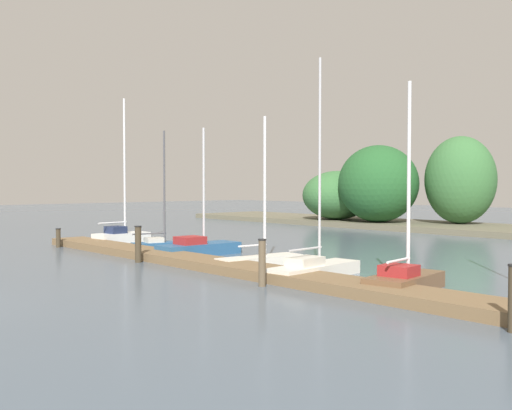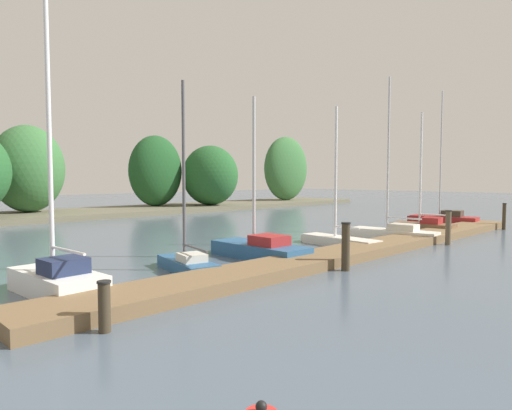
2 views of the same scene
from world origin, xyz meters
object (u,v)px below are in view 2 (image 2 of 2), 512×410
Objects in this scene: mooring_piling_0 at (104,306)px; mooring_piling_3 at (504,216)px; mooring_piling_2 at (448,227)px; sailboat_3 at (337,238)px; sailboat_5 at (422,225)px; sailboat_1 at (186,260)px; sailboat_2 at (257,248)px; sailboat_6 at (442,219)px; mooring_piling_1 at (346,246)px; sailboat_4 at (391,232)px; sailboat_0 at (56,275)px.

mooring_piling_3 is (23.92, 0.00, 0.26)m from mooring_piling_0.
mooring_piling_2 reaches higher than mooring_piling_3.
mooring_piling_3 is at bearing -100.12° from sailboat_3.
sailboat_3 is 0.93× the size of sailboat_5.
sailboat_1 is 3.22m from sailboat_2.
sailboat_2 reaches higher than mooring_piling_3.
sailboat_2 is 4.60m from sailboat_3.
sailboat_3 is 11.69m from sailboat_6.
sailboat_2 is 3.83× the size of mooring_piling_1.
sailboat_3 is at bearing -79.13° from sailboat_1.
sailboat_5 is 4.50m from mooring_piling_2.
sailboat_4 is at bearing -96.35° from sailboat_2.
sailboat_6 is at bearing -88.65° from sailboat_4.
sailboat_0 is at bearing 155.10° from mooring_piling_1.
sailboat_2 is at bearing -76.60° from sailboat_1.
sailboat_3 is 0.78× the size of sailboat_4.
sailboat_0 is 5.20× the size of mooring_piling_1.
mooring_piling_1 is at bearing -179.92° from mooring_piling_3.
sailboat_5 reaches higher than mooring_piling_0.
sailboat_0 is 23.76m from mooring_piling_3.
sailboat_2 is 16.28m from sailboat_6.
sailboat_1 is 0.99× the size of sailboat_3.
sailboat_0 is at bearing 90.45° from sailboat_2.
sailboat_1 is 7.81m from sailboat_3.
sailboat_2 is at bearing 77.65° from sailboat_5.
sailboat_0 is 23.50m from sailboat_6.
sailboat_5 is 6.48× the size of mooring_piling_0.
sailboat_5 is (7.12, -0.55, 0.07)m from sailboat_3.
sailboat_4 is (3.50, -0.66, 0.03)m from sailboat_3.
mooring_piling_1 is at bearing 179.41° from mooring_piling_2.
sailboat_3 reaches higher than sailboat_2.
sailboat_0 is 18.96m from sailboat_5.
mooring_piling_1 is at bearing -121.34° from sailboat_1.
sailboat_5 reaches higher than sailboat_1.
sailboat_3 is 0.72× the size of sailboat_6.
sailboat_4 is at bearing 88.31° from sailboat_6.
sailboat_0 is at bearing 83.23° from mooring_piling_0.
sailboat_4 is 2.71m from mooring_piling_2.
sailboat_3 reaches higher than mooring_piling_3.
mooring_piling_2 reaches higher than mooring_piling_0.
sailboat_0 is 7.22m from sailboat_2.
sailboat_4 is 8.24m from sailboat_6.
sailboat_4 is at bearing 92.39° from mooring_piling_2.
sailboat_2 is 8.42m from mooring_piling_0.
mooring_piling_3 is at bearing -112.57° from sailboat_4.
mooring_piling_3 is at bearing -102.24° from sailboat_0.
sailboat_5 is (3.62, 0.11, 0.03)m from sailboat_4.
sailboat_3 reaches higher than mooring_piling_1.
mooring_piling_3 is (8.18, -2.57, 0.40)m from sailboat_4.
sailboat_3 is 5.32m from mooring_piling_1.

